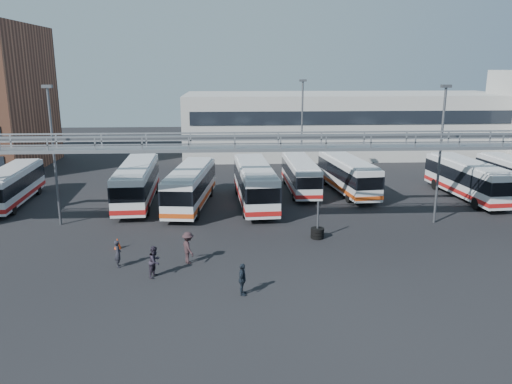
{
  "coord_description": "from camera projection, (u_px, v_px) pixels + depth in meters",
  "views": [
    {
      "loc": [
        -3.37,
        -28.18,
        11.45
      ],
      "look_at": [
        -1.52,
        6.0,
        2.82
      ],
      "focal_mm": 35.0,
      "sensor_mm": 36.0,
      "label": 1
    }
  ],
  "objects": [
    {
      "name": "ground",
      "position": [
        286.0,
        261.0,
        30.26
      ],
      "size": [
        140.0,
        140.0,
        0.0
      ],
      "primitive_type": "plane",
      "color": "black",
      "rests_on": "ground"
    },
    {
      "name": "gantry",
      "position": [
        278.0,
        155.0,
        34.6
      ],
      "size": [
        51.4,
        5.15,
        7.1
      ],
      "color": "gray",
      "rests_on": "ground"
    },
    {
      "name": "warehouse",
      "position": [
        344.0,
        124.0,
        66.7
      ],
      "size": [
        42.0,
        14.0,
        8.0
      ],
      "primitive_type": "cube",
      "color": "#9E9E99",
      "rests_on": "ground"
    },
    {
      "name": "light_pole_left",
      "position": [
        53.0,
        149.0,
        35.76
      ],
      "size": [
        0.7,
        0.35,
        10.21
      ],
      "color": "#4C4F54",
      "rests_on": "ground"
    },
    {
      "name": "light_pole_mid",
      "position": [
        441.0,
        147.0,
        36.26
      ],
      "size": [
        0.7,
        0.35,
        10.21
      ],
      "color": "#4C4F54",
      "rests_on": "ground"
    },
    {
      "name": "light_pole_back",
      "position": [
        302.0,
        125.0,
        50.37
      ],
      "size": [
        0.7,
        0.35,
        10.21
      ],
      "color": "#4C4F54",
      "rests_on": "ground"
    },
    {
      "name": "bus_0",
      "position": [
        12.0,
        185.0,
        42.18
      ],
      "size": [
        3.03,
        10.45,
        3.13
      ],
      "rotation": [
        0.0,
        0.0,
        0.06
      ],
      "color": "silver",
      "rests_on": "ground"
    },
    {
      "name": "bus_2",
      "position": [
        137.0,
        182.0,
        42.31
      ],
      "size": [
        3.17,
        11.61,
        3.49
      ],
      "rotation": [
        0.0,
        0.0,
        0.04
      ],
      "color": "silver",
      "rests_on": "ground"
    },
    {
      "name": "bus_3",
      "position": [
        190.0,
        185.0,
        41.4
      ],
      "size": [
        3.84,
        11.29,
        3.36
      ],
      "rotation": [
        0.0,
        0.0,
        -0.12
      ],
      "color": "silver",
      "rests_on": "ground"
    },
    {
      "name": "bus_4",
      "position": [
        255.0,
        183.0,
        42.0
      ],
      "size": [
        3.37,
        11.74,
        3.52
      ],
      "rotation": [
        0.0,
        0.0,
        0.06
      ],
      "color": "silver",
      "rests_on": "ground"
    },
    {
      "name": "bus_5",
      "position": [
        300.0,
        174.0,
        46.55
      ],
      "size": [
        2.48,
        10.09,
        3.05
      ],
      "rotation": [
        0.0,
        0.0,
        0.01
      ],
      "color": "silver",
      "rests_on": "ground"
    },
    {
      "name": "bus_6",
      "position": [
        348.0,
        174.0,
        46.13
      ],
      "size": [
        3.72,
        10.88,
        3.24
      ],
      "rotation": [
        0.0,
        0.0,
        0.12
      ],
      "color": "silver",
      "rests_on": "ground"
    },
    {
      "name": "bus_8",
      "position": [
        467.0,
        178.0,
        44.12
      ],
      "size": [
        3.43,
        11.22,
        3.36
      ],
      "rotation": [
        0.0,
        0.0,
        0.08
      ],
      "color": "silver",
      "rests_on": "ground"
    },
    {
      "name": "pedestrian_a",
      "position": [
        118.0,
        254.0,
        29.16
      ],
      "size": [
        0.53,
        0.68,
        1.64
      ],
      "primitive_type": "imported",
      "rotation": [
        0.0,
        0.0,
        1.83
      ],
      "color": "black",
      "rests_on": "ground"
    },
    {
      "name": "pedestrian_b",
      "position": [
        155.0,
        261.0,
        27.79
      ],
      "size": [
        0.96,
        1.06,
        1.79
      ],
      "primitive_type": "imported",
      "rotation": [
        0.0,
        0.0,
        1.18
      ],
      "color": "#26202D",
      "rests_on": "ground"
    },
    {
      "name": "pedestrian_c",
      "position": [
        188.0,
        248.0,
        29.68
      ],
      "size": [
        1.18,
        1.44,
        1.94
      ],
      "primitive_type": "imported",
      "rotation": [
        0.0,
        0.0,
        2.01
      ],
      "color": "#2F1F22",
      "rests_on": "ground"
    },
    {
      "name": "pedestrian_d",
      "position": [
        242.0,
        279.0,
        25.54
      ],
      "size": [
        0.58,
        1.05,
        1.7
      ],
      "primitive_type": "imported",
      "rotation": [
        0.0,
        0.0,
        1.39
      ],
      "color": "black",
      "rests_on": "ground"
    },
    {
      "name": "cone_right",
      "position": [
        118.0,
        243.0,
        32.19
      ],
      "size": [
        0.52,
        0.52,
        0.71
      ],
      "primitive_type": "cone",
      "rotation": [
        0.0,
        0.0,
        -0.17
      ],
      "color": "#ED3D0D",
      "rests_on": "ground"
    },
    {
      "name": "tire_stack",
      "position": [
        317.0,
        232.0,
        34.13
      ],
      "size": [
        0.91,
        0.91,
        2.6
      ],
      "color": "black",
      "rests_on": "ground"
    }
  ]
}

